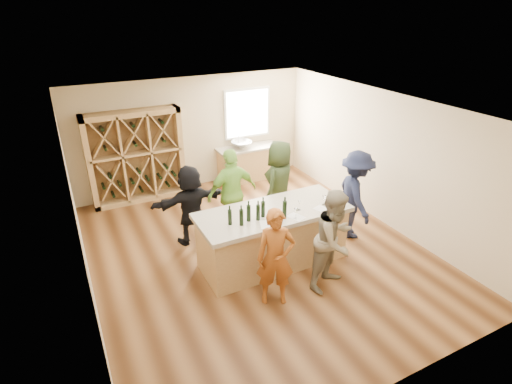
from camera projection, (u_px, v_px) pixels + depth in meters
name	position (u px, v px, depth m)	size (l,w,h in m)	color
floor	(256.00, 252.00, 7.84)	(6.00, 7.00, 0.10)	brown
ceiling	(256.00, 105.00, 6.59)	(6.00, 7.00, 0.10)	white
wall_back	(192.00, 133.00, 10.07)	(6.00, 0.10, 2.80)	beige
wall_front	(403.00, 305.00, 4.36)	(6.00, 0.10, 2.80)	beige
wall_left	(75.00, 223.00, 5.97)	(0.10, 7.00, 2.80)	beige
wall_right	(384.00, 158.00, 8.46)	(0.10, 7.00, 2.80)	beige
window_frame	(247.00, 113.00, 10.47)	(1.30, 0.06, 1.30)	white
window_pane	(248.00, 113.00, 10.44)	(1.18, 0.01, 1.18)	white
wine_rack	(136.00, 157.00, 9.36)	(2.20, 0.45, 2.20)	tan
back_counter_base	(249.00, 164.00, 10.78)	(1.60, 0.58, 0.86)	tan
back_counter_top	(248.00, 148.00, 10.58)	(1.70, 0.62, 0.06)	#B0A48F
sink	(242.00, 145.00, 10.44)	(0.54, 0.54, 0.19)	silver
faucet	(239.00, 141.00, 10.56)	(0.02, 0.02, 0.30)	silver
tasting_counter_base	(273.00, 238.00, 7.26)	(2.60, 1.00, 1.00)	tan
tasting_counter_top	(273.00, 212.00, 7.03)	(2.72, 1.12, 0.08)	#B0A48F
wine_bottle_a	(230.00, 217.00, 6.51)	(0.07, 0.07, 0.27)	black
wine_bottle_b	(241.00, 218.00, 6.49)	(0.07, 0.07, 0.28)	black
wine_bottle_c	(249.00, 213.00, 6.61)	(0.07, 0.07, 0.29)	black
wine_bottle_d	(258.00, 213.00, 6.64)	(0.07, 0.07, 0.28)	black
wine_bottle_e	(263.00, 209.00, 6.75)	(0.07, 0.07, 0.28)	black
wine_glass_a	(269.00, 221.00, 6.49)	(0.07, 0.07, 0.19)	white
wine_glass_b	(296.00, 213.00, 6.70)	(0.08, 0.08, 0.20)	white
wine_glass_d	(299.00, 206.00, 6.99)	(0.06, 0.06, 0.16)	white
wine_glass_e	(324.00, 200.00, 7.17)	(0.07, 0.07, 0.18)	white
tasting_menu_a	(266.00, 224.00, 6.56)	(0.20, 0.28, 0.00)	white
tasting_menu_b	(296.00, 217.00, 6.79)	(0.21, 0.28, 0.00)	white
tasting_menu_c	(322.00, 209.00, 7.04)	(0.21, 0.28, 0.00)	white
person_near_left	(276.00, 258.00, 6.16)	(0.60, 0.44, 1.64)	#994C19
person_near_right	(335.00, 240.00, 6.50)	(0.86, 0.47, 1.77)	gray
person_server	(355.00, 195.00, 7.94)	(1.18, 0.55, 1.83)	#191E38
person_far_mid	(232.00, 193.00, 8.00)	(1.09, 0.56, 1.85)	#8CC64C
person_far_right	(279.00, 183.00, 8.42)	(0.91, 0.59, 1.86)	#263319
person_far_left	(191.00, 205.00, 7.78)	(1.51, 0.54, 1.62)	black
wine_bottle_f	(285.00, 209.00, 6.72)	(0.07, 0.07, 0.30)	black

